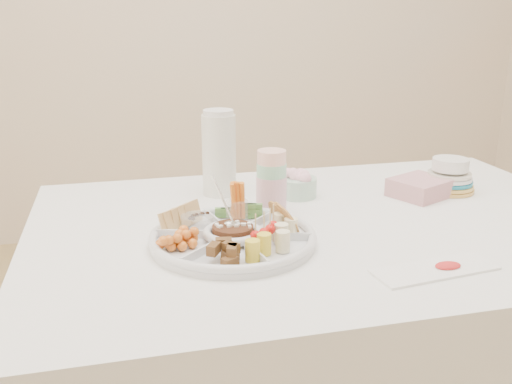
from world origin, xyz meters
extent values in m
cube|color=white|center=(0.00, 0.00, 0.38)|extent=(1.52, 1.02, 0.76)
cylinder|color=white|center=(-0.27, -0.10, 0.78)|extent=(0.48, 0.48, 0.04)
cylinder|color=black|center=(-0.27, -0.10, 0.79)|extent=(0.12, 0.12, 0.04)
cylinder|color=silver|center=(-0.13, 0.10, 0.87)|extent=(0.09, 0.09, 0.23)
cylinder|color=silver|center=(-0.23, 0.30, 0.89)|extent=(0.13, 0.13, 0.26)
cylinder|color=#92CFB0|center=(-0.02, 0.22, 0.80)|extent=(0.13, 0.13, 0.08)
cube|color=#C48890|center=(0.33, 0.13, 0.78)|extent=(0.20, 0.19, 0.05)
cylinder|color=yellow|center=(0.44, 0.16, 0.81)|extent=(0.17, 0.17, 0.10)
cube|color=white|center=(0.11, -0.34, 0.76)|extent=(0.28, 0.12, 0.01)
camera|label=1|loc=(-0.52, -1.30, 1.27)|focal=40.00mm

